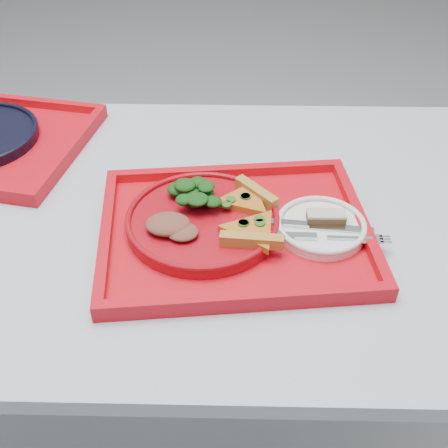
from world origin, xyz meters
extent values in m
plane|color=#919499|center=(0.00, 0.00, 0.00)|extent=(10.00, 10.00, 0.00)
cube|color=#A8B0BC|center=(0.00, 0.00, 0.73)|extent=(1.60, 0.80, 0.03)
cylinder|color=gray|center=(0.72, 0.32, 0.36)|extent=(0.05, 0.05, 0.72)
cube|color=red|center=(0.22, -0.07, 0.76)|extent=(0.49, 0.40, 0.01)
cylinder|color=#A00A14|center=(0.17, -0.06, 0.77)|extent=(0.26, 0.26, 0.02)
cylinder|color=white|center=(0.37, -0.07, 0.77)|extent=(0.15, 0.15, 0.01)
ellipsoid|color=black|center=(0.15, -0.02, 0.80)|extent=(0.09, 0.08, 0.04)
ellipsoid|color=brown|center=(0.11, -0.09, 0.79)|extent=(0.08, 0.06, 0.02)
cube|color=#472A17|center=(0.38, -0.06, 0.78)|extent=(0.06, 0.03, 0.01)
cube|color=#C3B59C|center=(0.38, -0.06, 0.79)|extent=(0.06, 0.03, 0.00)
cube|color=silver|center=(0.36, -0.08, 0.78)|extent=(0.19, 0.03, 0.01)
cube|color=silver|center=(0.37, -0.11, 0.78)|extent=(0.19, 0.03, 0.01)
camera|label=1|loc=(0.22, -0.80, 1.38)|focal=45.00mm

